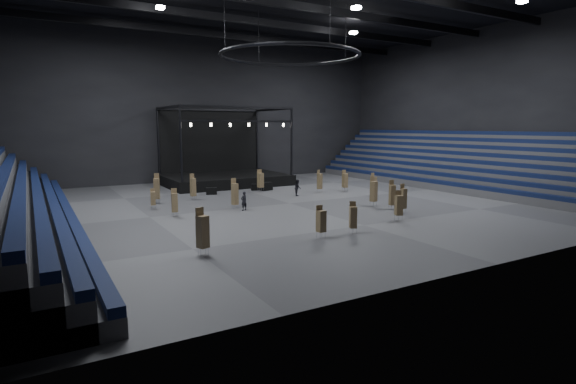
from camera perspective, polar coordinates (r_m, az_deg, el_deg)
floor at (r=40.77m, az=0.21°, el=-1.46°), size 50.00×50.00×0.00m
wall_back at (r=59.30m, az=-10.21°, el=10.21°), size 50.00×0.20×18.00m
wall_front at (r=24.51m, az=26.41°, el=12.31°), size 50.00×0.20×18.00m
wall_right at (r=57.04m, az=22.82°, el=9.78°), size 0.20×42.00×18.00m
bleachers_right at (r=55.63m, az=21.11°, el=2.41°), size 7.20×40.00×6.40m
stage at (r=55.09m, az=-8.32°, el=2.54°), size 14.00×10.00×9.20m
truss_ring at (r=40.62m, az=0.22°, el=16.93°), size 12.30×12.30×5.15m
roof_girders at (r=41.46m, az=0.23°, el=22.67°), size 49.00×30.35×0.70m
floodlights at (r=38.01m, az=3.53°, el=23.05°), size 28.60×16.60×0.25m
flight_case_left at (r=46.69m, az=-9.69°, el=0.12°), size 1.20×0.86×0.72m
flight_case_mid at (r=49.21m, az=-4.10°, el=0.62°), size 1.14×0.78×0.69m
flight_case_right at (r=49.06m, az=-2.75°, el=0.72°), size 1.43×0.95×0.88m
chair_stack_0 at (r=43.47m, az=-11.97°, el=0.67°), size 0.50×0.50×2.51m
chair_stack_1 at (r=24.66m, az=-10.81°, el=-4.88°), size 0.68×0.68×2.63m
chair_stack_2 at (r=48.60m, az=7.23°, el=1.51°), size 0.50×0.50×2.30m
chair_stack_3 at (r=39.93m, az=10.81°, el=0.15°), size 0.61×0.61×2.63m
chair_stack_4 at (r=34.22m, az=13.89°, el=-1.57°), size 0.64×0.64×2.25m
chair_stack_5 at (r=29.58m, az=8.26°, el=-3.13°), size 0.58×0.58×2.10m
chair_stack_6 at (r=47.62m, az=4.04°, el=1.42°), size 0.54×0.54×2.38m
chair_stack_7 at (r=28.12m, az=4.21°, el=-3.65°), size 0.51×0.51×2.07m
chair_stack_8 at (r=42.37m, az=-16.33°, el=0.47°), size 0.63×0.63×2.73m
chair_stack_9 at (r=37.46m, az=14.44°, el=-0.75°), size 0.43×0.43×2.35m
chair_stack_10 at (r=45.47m, az=10.82°, el=0.95°), size 0.49×0.49×2.34m
chair_stack_11 at (r=39.55m, az=-16.77°, el=-0.74°), size 0.48×0.48×1.74m
chair_stack_12 at (r=38.78m, az=13.08°, el=-0.31°), size 0.53×0.53×2.47m
chair_stack_13 at (r=35.72m, az=-14.22°, el=-1.24°), size 0.52×0.52×2.20m
chair_stack_14 at (r=38.04m, az=-6.77°, el=-0.19°), size 0.52×0.52×2.62m
chair_stack_15 at (r=48.06m, az=-3.52°, el=1.55°), size 0.58×0.58×2.38m
man_center at (r=37.46m, az=-5.62°, el=-1.15°), size 0.66×0.53×1.58m
crew_member at (r=45.14m, az=1.23°, el=0.56°), size 0.90×0.99×1.65m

